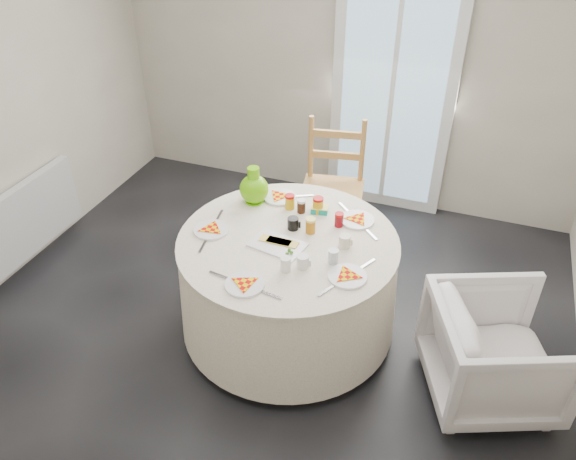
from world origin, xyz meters
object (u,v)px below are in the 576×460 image
(armchair, at_px, (498,345))
(green_pitcher, at_px, (254,183))
(wooden_chair, at_px, (332,195))
(radiator, at_px, (29,218))
(table, at_px, (288,284))

(armchair, height_order, green_pitcher, green_pitcher)
(wooden_chair, bearing_deg, green_pitcher, -128.49)
(radiator, bearing_deg, armchair, -2.34)
(radiator, bearing_deg, green_pitcher, 9.59)
(radiator, relative_size, wooden_chair, 0.96)
(radiator, relative_size, green_pitcher, 4.01)
(table, distance_m, wooden_chair, 1.00)
(table, height_order, green_pitcher, green_pitcher)
(wooden_chair, height_order, armchair, wooden_chair)
(table, relative_size, armchair, 1.93)
(radiator, distance_m, table, 2.10)
(green_pitcher, bearing_deg, radiator, -145.91)
(table, distance_m, armchair, 1.30)
(radiator, xyz_separation_m, armchair, (3.39, -0.14, 0.01))
(table, relative_size, wooden_chair, 1.34)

